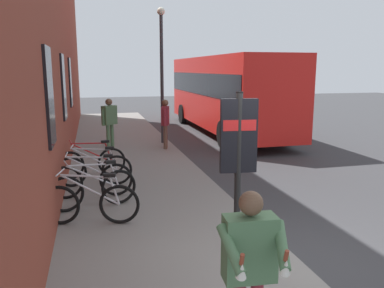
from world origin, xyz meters
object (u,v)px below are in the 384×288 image
(pedestrian_near_bus, at_px, (165,119))
(street_lamp, at_px, (162,64))
(tourist_with_hotdogs, at_px, (250,259))
(city_bus, at_px, (225,90))
(bicycle_leaning_wall, at_px, (95,170))
(bicycle_by_door, at_px, (92,180))
(transit_info_sign, at_px, (239,146))
(bicycle_far_end, at_px, (93,189))
(bicycle_end_of_row, at_px, (90,203))
(bicycle_under_window, at_px, (92,162))
(pedestrian_by_facade, at_px, (109,118))

(pedestrian_near_bus, height_order, street_lamp, street_lamp)
(tourist_with_hotdogs, bearing_deg, street_lamp, -6.13)
(city_bus, relative_size, street_lamp, 2.16)
(bicycle_leaning_wall, bearing_deg, tourist_with_hotdogs, -167.74)
(tourist_with_hotdogs, xyz_separation_m, street_lamp, (11.14, -1.20, 1.88))
(bicycle_by_door, distance_m, bicycle_leaning_wall, 0.85)
(bicycle_leaning_wall, xyz_separation_m, transit_info_sign, (-3.87, -2.08, 1.21))
(bicycle_far_end, relative_size, tourist_with_hotdogs, 1.05)
(bicycle_end_of_row, relative_size, bicycle_leaning_wall, 0.98)
(bicycle_leaning_wall, height_order, tourist_with_hotdogs, tourist_with_hotdogs)
(bicycle_under_window, xyz_separation_m, city_bus, (6.66, -5.90, 1.41))
(city_bus, height_order, pedestrian_near_bus, city_bus)
(pedestrian_near_bus, bearing_deg, bicycle_under_window, 141.43)
(bicycle_far_end, height_order, transit_info_sign, transit_info_sign)
(transit_info_sign, height_order, pedestrian_near_bus, transit_info_sign)
(bicycle_end_of_row, bearing_deg, transit_info_sign, -124.51)
(bicycle_end_of_row, distance_m, bicycle_far_end, 0.84)
(bicycle_far_end, xyz_separation_m, bicycle_leaning_wall, (1.53, -0.04, 0.00))
(city_bus, height_order, street_lamp, street_lamp)
(bicycle_under_window, bearing_deg, city_bus, -41.53)
(bicycle_leaning_wall, xyz_separation_m, city_bus, (7.44, -5.83, 1.41))
(bicycle_end_of_row, height_order, pedestrian_by_facade, pedestrian_by_facade)
(pedestrian_by_facade, bearing_deg, street_lamp, -70.37)
(pedestrian_by_facade, xyz_separation_m, street_lamp, (0.70, -1.96, 1.84))
(bicycle_under_window, bearing_deg, pedestrian_near_bus, -38.57)
(transit_info_sign, xyz_separation_m, pedestrian_by_facade, (8.19, 1.51, -0.54))
(bicycle_by_door, bearing_deg, transit_info_sign, -144.59)
(bicycle_far_end, height_order, bicycle_under_window, same)
(bicycle_by_door, distance_m, tourist_with_hotdogs, 5.50)
(tourist_with_hotdogs, bearing_deg, bicycle_leaning_wall, 12.26)
(tourist_with_hotdogs, bearing_deg, pedestrian_near_bus, -6.24)
(pedestrian_by_facade, bearing_deg, bicycle_end_of_row, 174.23)
(bicycle_far_end, distance_m, bicycle_under_window, 2.31)
(bicycle_end_of_row, height_order, street_lamp, street_lamp)
(bicycle_leaning_wall, relative_size, pedestrian_by_facade, 1.02)
(street_lamp, bearing_deg, bicycle_end_of_row, 160.36)
(bicycle_far_end, bearing_deg, street_lamp, -21.47)
(bicycle_leaning_wall, relative_size, pedestrian_near_bus, 1.04)
(bicycle_under_window, xyz_separation_m, pedestrian_near_bus, (3.13, -2.50, 0.65))
(bicycle_leaning_wall, xyz_separation_m, pedestrian_by_facade, (4.31, -0.57, 0.67))
(bicycle_by_door, xyz_separation_m, pedestrian_near_bus, (4.76, -2.50, 0.65))
(bicycle_leaning_wall, height_order, city_bus, city_bus)
(bicycle_leaning_wall, relative_size, transit_info_sign, 0.74)
(transit_info_sign, distance_m, city_bus, 11.92)
(bicycle_by_door, bearing_deg, bicycle_end_of_row, 178.75)
(bicycle_leaning_wall, xyz_separation_m, bicycle_under_window, (0.78, 0.07, 0.00))
(transit_info_sign, relative_size, pedestrian_near_bus, 1.42)
(bicycle_far_end, height_order, pedestrian_by_facade, pedestrian_by_facade)
(pedestrian_by_facade, relative_size, street_lamp, 0.36)
(bicycle_end_of_row, xyz_separation_m, city_bus, (9.81, -5.93, 1.41))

